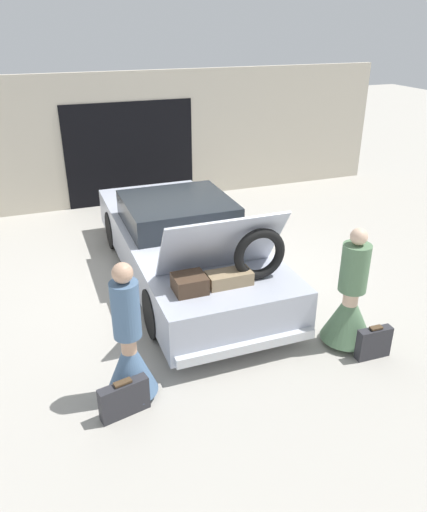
# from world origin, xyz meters

# --- Properties ---
(ground_plane) EXTENTS (40.00, 40.00, 0.00)m
(ground_plane) POSITION_xyz_m (0.00, 0.00, 0.00)
(ground_plane) COLOR #ADA89E
(garage_wall_back) EXTENTS (12.00, 0.14, 2.80)m
(garage_wall_back) POSITION_xyz_m (0.00, 3.89, 1.39)
(garage_wall_back) COLOR beige
(garage_wall_back) RESTS_ON ground_plane
(car) EXTENTS (1.90, 4.99, 1.67)m
(car) POSITION_xyz_m (0.00, -0.00, 0.57)
(car) COLOR #B2B7C6
(car) RESTS_ON ground_plane
(person_left) EXTENTS (0.56, 0.56, 1.63)m
(person_left) POSITION_xyz_m (-1.39, -2.51, 0.59)
(person_left) COLOR tan
(person_left) RESTS_ON ground_plane
(person_right) EXTENTS (0.65, 0.65, 1.58)m
(person_right) POSITION_xyz_m (1.39, -2.48, 0.56)
(person_right) COLOR beige
(person_right) RESTS_ON ground_plane
(suitcase_beside_left_person) EXTENTS (0.55, 0.24, 0.42)m
(suitcase_beside_left_person) POSITION_xyz_m (-1.52, -2.77, 0.20)
(suitcase_beside_left_person) COLOR #2D2D33
(suitcase_beside_left_person) RESTS_ON ground_plane
(suitcase_beside_right_person) EXTENTS (0.44, 0.13, 0.44)m
(suitcase_beside_right_person) POSITION_xyz_m (1.52, -2.86, 0.20)
(suitcase_beside_right_person) COLOR #2D2D33
(suitcase_beside_right_person) RESTS_ON ground_plane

